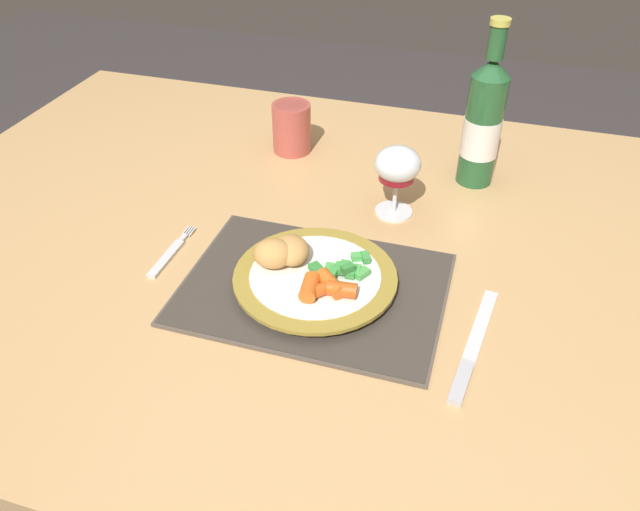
# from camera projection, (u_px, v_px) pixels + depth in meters

# --- Properties ---
(ground_plane) EXTENTS (6.00, 6.00, 0.00)m
(ground_plane) POSITION_uv_depth(u_px,v_px,m) (311.00, 496.00, 1.44)
(ground_plane) COLOR #383333
(dining_table) EXTENTS (1.42, 1.04, 0.74)m
(dining_table) POSITION_uv_depth(u_px,v_px,m) (308.00, 274.00, 1.04)
(dining_table) COLOR tan
(dining_table) RESTS_ON ground
(placemat) EXTENTS (0.37, 0.27, 0.01)m
(placemat) POSITION_uv_depth(u_px,v_px,m) (314.00, 288.00, 0.88)
(placemat) COLOR brown
(placemat) RESTS_ON dining_table
(dinner_plate) EXTENTS (0.23, 0.23, 0.02)m
(dinner_plate) POSITION_uv_depth(u_px,v_px,m) (315.00, 279.00, 0.88)
(dinner_plate) COLOR white
(dinner_plate) RESTS_ON placemat
(breaded_croquettes) EXTENTS (0.09, 0.09, 0.04)m
(breaded_croquettes) POSITION_uv_depth(u_px,v_px,m) (282.00, 252.00, 0.88)
(breaded_croquettes) COLOR tan
(breaded_croquettes) RESTS_ON dinner_plate
(green_beans_pile) EXTENTS (0.09, 0.08, 0.02)m
(green_beans_pile) POSITION_uv_depth(u_px,v_px,m) (345.00, 268.00, 0.87)
(green_beans_pile) COLOR green
(green_beans_pile) RESTS_ON dinner_plate
(glazed_carrots) EXTENTS (0.08, 0.06, 0.02)m
(glazed_carrots) POSITION_uv_depth(u_px,v_px,m) (326.00, 287.00, 0.84)
(glazed_carrots) COLOR #CC5119
(glazed_carrots) RESTS_ON dinner_plate
(fork) EXTENTS (0.02, 0.13, 0.01)m
(fork) POSITION_uv_depth(u_px,v_px,m) (170.00, 255.00, 0.95)
(fork) COLOR silver
(fork) RESTS_ON dining_table
(table_knife) EXTENTS (0.04, 0.22, 0.01)m
(table_knife) POSITION_uv_depth(u_px,v_px,m) (471.00, 353.00, 0.79)
(table_knife) COLOR silver
(table_knife) RESTS_ON dining_table
(wine_glass) EXTENTS (0.07, 0.07, 0.12)m
(wine_glass) POSITION_uv_depth(u_px,v_px,m) (397.00, 168.00, 0.99)
(wine_glass) COLOR silver
(wine_glass) RESTS_ON dining_table
(bottle) EXTENTS (0.06, 0.06, 0.29)m
(bottle) POSITION_uv_depth(u_px,v_px,m) (483.00, 123.00, 1.06)
(bottle) COLOR #23562D
(bottle) RESTS_ON dining_table
(drinking_cup) EXTENTS (0.07, 0.07, 0.09)m
(drinking_cup) POSITION_uv_depth(u_px,v_px,m) (292.00, 127.00, 1.19)
(drinking_cup) COLOR #B24C42
(drinking_cup) RESTS_ON dining_table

